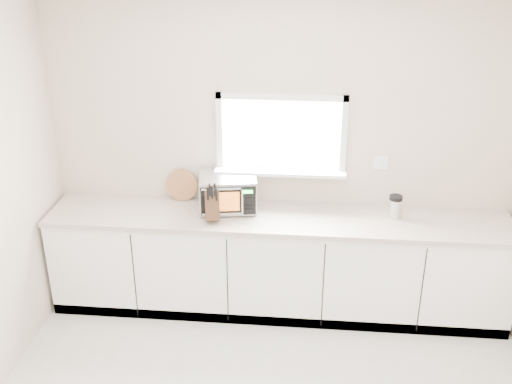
# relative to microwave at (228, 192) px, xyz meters

# --- Properties ---
(back_wall) EXTENTS (4.00, 0.17, 2.70)m
(back_wall) POSITION_rel_microwave_xyz_m (0.44, 0.21, 0.28)
(back_wall) COLOR beige
(back_wall) RESTS_ON ground
(cabinets) EXTENTS (3.92, 0.60, 0.88)m
(cabinets) POSITION_rel_microwave_xyz_m (0.44, -0.09, -0.64)
(cabinets) COLOR white
(cabinets) RESTS_ON ground
(countertop) EXTENTS (3.92, 0.64, 0.04)m
(countertop) POSITION_rel_microwave_xyz_m (0.44, -0.10, -0.18)
(countertop) COLOR beige
(countertop) RESTS_ON cabinets
(microwave) EXTENTS (0.53, 0.44, 0.31)m
(microwave) POSITION_rel_microwave_xyz_m (0.00, 0.00, 0.00)
(microwave) COLOR black
(microwave) RESTS_ON countertop
(knife_block) EXTENTS (0.16, 0.26, 0.35)m
(knife_block) POSITION_rel_microwave_xyz_m (-0.10, -0.21, -0.01)
(knife_block) COLOR #4F391C
(knife_block) RESTS_ON countertop
(cutting_board) EXTENTS (0.28, 0.07, 0.28)m
(cutting_board) POSITION_rel_microwave_xyz_m (-0.43, 0.15, -0.02)
(cutting_board) COLOR #A4793F
(cutting_board) RESTS_ON countertop
(coffee_grinder) EXTENTS (0.13, 0.13, 0.20)m
(coffee_grinder) POSITION_rel_microwave_xyz_m (1.41, -0.02, -0.06)
(coffee_grinder) COLOR #BABCC2
(coffee_grinder) RESTS_ON countertop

